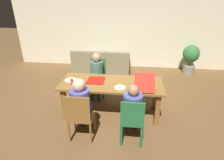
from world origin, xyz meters
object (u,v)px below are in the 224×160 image
object	(u,v)px
chair_1	(98,76)
person_2	(81,103)
chair_0	(132,121)
person_0	(133,107)
pizza_box_1	(96,80)
couch	(102,64)
drinking_glass_0	(153,76)
potted_plant	(191,57)
pizza_box_0	(144,84)
plate_1	(120,87)
drinking_glass_2	(138,75)
chair_2	(80,116)
drinking_glass_1	(83,86)
dining_table	(111,87)
plate_0	(71,80)
person_1	(96,72)
drinking_glass_3	(72,82)

from	to	relation	value
chair_1	person_2	bearing A→B (deg)	-90.00
chair_0	person_0	xyz separation A→B (m)	(-0.00, 0.15, 0.18)
pizza_box_1	couch	size ratio (longest dim) A/B	0.20
drinking_glass_0	potted_plant	size ratio (longest dim) A/B	0.11
pizza_box_0	plate_1	bearing A→B (deg)	-164.61
drinking_glass_2	couch	size ratio (longest dim) A/B	0.07
pizza_box_1	drinking_glass_2	distance (m)	0.96
person_2	potted_plant	size ratio (longest dim) A/B	1.25
chair_2	drinking_glass_1	bearing A→B (deg)	96.39
person_2	drinking_glass_0	size ratio (longest dim) A/B	11.25
dining_table	person_0	bearing A→B (deg)	-57.66
person_0	plate_0	world-z (taller)	person_0
chair_0	person_2	world-z (taller)	person_2
chair_0	couch	size ratio (longest dim) A/B	0.50
pizza_box_0	drinking_glass_1	size ratio (longest dim) A/B	5.09
person_0	person_1	xyz separation A→B (m)	(-0.93, 1.46, 0.03)
person_1	pizza_box_1	distance (m)	0.69
dining_table	drinking_glass_1	distance (m)	0.66
person_0	plate_0	xyz separation A→B (m)	(-1.36, 0.75, 0.11)
drinking_glass_1	drinking_glass_3	bearing A→B (deg)	149.78
plate_0	plate_1	bearing A→B (deg)	-11.67
drinking_glass_2	potted_plant	xyz separation A→B (m)	(1.76, 2.30, -0.27)
person_0	couch	xyz separation A→B (m)	(-1.08, 3.11, -0.39)
person_2	chair_1	bearing A→B (deg)	90.00
chair_2	plate_1	xyz separation A→B (m)	(0.66, 0.71, 0.24)
chair_2	pizza_box_0	world-z (taller)	pizza_box_0
plate_0	drinking_glass_2	world-z (taller)	drinking_glass_2
drinking_glass_2	pizza_box_0	bearing A→B (deg)	-74.02
person_0	person_1	world-z (taller)	person_1
dining_table	potted_plant	world-z (taller)	potted_plant
drinking_glass_0	chair_1	bearing A→B (deg)	158.18
chair_1	plate_1	distance (m)	1.29
person_1	drinking_glass_3	world-z (taller)	person_1
plate_0	drinking_glass_2	size ratio (longest dim) A/B	1.98
pizza_box_0	drinking_glass_1	xyz separation A→B (m)	(-1.21, -0.27, 0.01)
dining_table	drinking_glass_3	distance (m)	0.85
pizza_box_0	potted_plant	size ratio (longest dim) A/B	0.61
plate_0	dining_table	bearing A→B (deg)	-1.08
chair_1	drinking_glass_3	distance (m)	1.15
chair_2	person_2	distance (m)	0.23
chair_0	potted_plant	distance (m)	3.97
person_0	chair_2	bearing A→B (deg)	-168.80
chair_0	pizza_box_1	world-z (taller)	chair_0
plate_1	couch	xyz separation A→B (m)	(-0.81, 2.58, -0.51)
person_1	person_2	world-z (taller)	person_2
plate_0	drinking_glass_3	size ratio (longest dim) A/B	1.90
person_2	pizza_box_1	world-z (taller)	person_2
pizza_box_1	drinking_glass_3	size ratio (longest dim) A/B	2.70
plate_1	drinking_glass_1	xyz separation A→B (m)	(-0.73, -0.14, 0.05)
person_2	drinking_glass_1	xyz separation A→B (m)	(-0.06, 0.42, 0.12)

